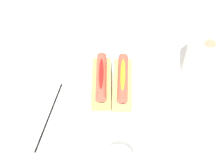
# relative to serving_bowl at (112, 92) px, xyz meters

# --- Properties ---
(ground_plane) EXTENTS (2.40, 2.40, 0.00)m
(ground_plane) POSITION_rel_serving_bowl_xyz_m (0.00, 0.01, -0.02)
(ground_plane) COLOR silver
(serving_bowl) EXTENTS (0.27, 0.27, 0.03)m
(serving_bowl) POSITION_rel_serving_bowl_xyz_m (0.00, 0.00, 0.00)
(serving_bowl) COLOR silver
(serving_bowl) RESTS_ON ground_plane
(hotdog_front) EXTENTS (0.16, 0.09, 0.06)m
(hotdog_front) POSITION_rel_serving_bowl_xyz_m (-0.01, -0.03, 0.04)
(hotdog_front) COLOR tan
(hotdog_front) RESTS_ON serving_bowl
(hotdog_back) EXTENTS (0.16, 0.09, 0.06)m
(hotdog_back) POSITION_rel_serving_bowl_xyz_m (0.01, 0.03, 0.04)
(hotdog_back) COLOR tan
(hotdog_back) RESTS_ON serving_bowl
(paper_towel_roll) EXTENTS (0.11, 0.11, 0.13)m
(paper_towel_roll) POSITION_rel_serving_bowl_xyz_m (-0.01, 0.26, 0.05)
(paper_towel_roll) COLOR white
(paper_towel_roll) RESTS_ON ground_plane
(chopstick_near) EXTENTS (0.20, 0.10, 0.01)m
(chopstick_near) POSITION_rel_serving_bowl_xyz_m (0.02, -0.18, -0.02)
(chopstick_near) COLOR black
(chopstick_near) RESTS_ON ground_plane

